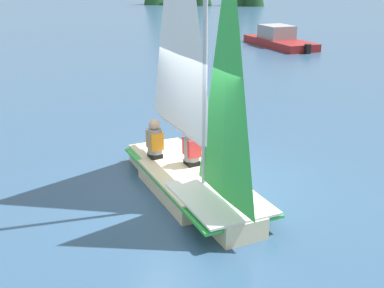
{
  "coord_description": "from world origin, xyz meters",
  "views": [
    {
      "loc": [
        -2.31,
        7.83,
        3.93
      ],
      "look_at": [
        0.0,
        0.0,
        0.96
      ],
      "focal_mm": 45.0,
      "sensor_mm": 36.0,
      "label": 1
    }
  ],
  "objects_px": {
    "sailboat_main": "(192,142)",
    "sailor_crew": "(155,145)",
    "motorboat_distant": "(279,39)",
    "sailor_helm": "(192,151)"
  },
  "relations": [
    {
      "from": "sailboat_main",
      "to": "sailor_crew",
      "type": "distance_m",
      "value": 1.2
    },
    {
      "from": "sailor_helm",
      "to": "sailor_crew",
      "type": "height_order",
      "value": "sailor_helm"
    },
    {
      "from": "sailboat_main",
      "to": "sailor_crew",
      "type": "xyz_separation_m",
      "value": [
        0.96,
        -0.62,
        -0.38
      ]
    },
    {
      "from": "sailor_crew",
      "to": "motorboat_distant",
      "type": "relative_size",
      "value": 0.23
    },
    {
      "from": "sailor_crew",
      "to": "motorboat_distant",
      "type": "xyz_separation_m",
      "value": [
        -0.32,
        -18.19,
        -0.24
      ]
    },
    {
      "from": "sailboat_main",
      "to": "sailor_crew",
      "type": "relative_size",
      "value": 5.2
    },
    {
      "from": "sailor_helm",
      "to": "motorboat_distant",
      "type": "bearing_deg",
      "value": 140.45
    },
    {
      "from": "sailor_crew",
      "to": "sailboat_main",
      "type": "bearing_deg",
      "value": 15.8
    },
    {
      "from": "sailboat_main",
      "to": "sailor_crew",
      "type": "bearing_deg",
      "value": -164.2
    },
    {
      "from": "sailor_helm",
      "to": "motorboat_distant",
      "type": "height_order",
      "value": "sailor_helm"
    }
  ]
}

